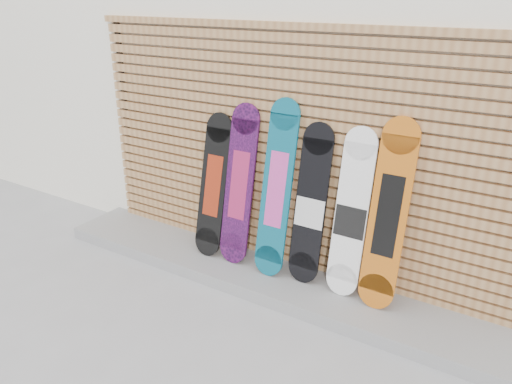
# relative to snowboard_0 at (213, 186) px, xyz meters

# --- Properties ---
(ground) EXTENTS (80.00, 80.00, 0.00)m
(ground) POSITION_rel_snowboard_0_xyz_m (0.86, -0.78, -0.80)
(ground) COLOR #9A999C
(ground) RESTS_ON ground
(building) EXTENTS (12.00, 5.00, 3.60)m
(building) POSITION_rel_snowboard_0_xyz_m (1.36, 2.72, 1.00)
(building) COLOR white
(building) RESTS_ON ground
(concrete_step) EXTENTS (4.60, 0.70, 0.12)m
(concrete_step) POSITION_rel_snowboard_0_xyz_m (0.71, -0.10, -0.74)
(concrete_step) COLOR gray
(concrete_step) RESTS_ON ground
(slat_wall) EXTENTS (4.26, 0.08, 2.29)m
(slat_wall) POSITION_rel_snowboard_0_xyz_m (0.71, 0.20, 0.41)
(slat_wall) COLOR #A37144
(slat_wall) RESTS_ON ground
(snowboard_0) EXTENTS (0.28, 0.34, 1.36)m
(snowboard_0) POSITION_rel_snowboard_0_xyz_m (0.00, 0.00, 0.00)
(snowboard_0) COLOR black
(snowboard_0) RESTS_ON concrete_step
(snowboard_1) EXTENTS (0.29, 0.32, 1.49)m
(snowboard_1) POSITION_rel_snowboard_0_xyz_m (0.29, 0.01, 0.06)
(snowboard_1) COLOR black
(snowboard_1) RESTS_ON concrete_step
(snowboard_2) EXTENTS (0.28, 0.34, 1.58)m
(snowboard_2) POSITION_rel_snowboard_0_xyz_m (0.69, 0.00, 0.11)
(snowboard_2) COLOR #0B586F
(snowboard_2) RESTS_ON concrete_step
(snowboard_3) EXTENTS (0.28, 0.27, 1.41)m
(snowboard_3) POSITION_rel_snowboard_0_xyz_m (1.01, 0.03, 0.01)
(snowboard_3) COLOR black
(snowboard_3) RESTS_ON concrete_step
(snowboard_4) EXTENTS (0.28, 0.28, 1.42)m
(snowboard_4) POSITION_rel_snowboard_0_xyz_m (1.38, 0.03, 0.02)
(snowboard_4) COLOR white
(snowboard_4) RESTS_ON concrete_step
(snowboard_5) EXTENTS (0.30, 0.31, 1.54)m
(snowboard_5) POSITION_rel_snowboard_0_xyz_m (1.69, 0.02, 0.09)
(snowboard_5) COLOR #C66215
(snowboard_5) RESTS_ON concrete_step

